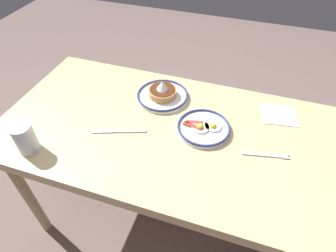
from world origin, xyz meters
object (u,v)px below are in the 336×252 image
(plate_near_main, at_px, (163,94))
(plate_center_pancakes, at_px, (204,128))
(butter_knife, at_px, (119,131))
(paper_napkin, at_px, (279,115))
(fork_near, at_px, (266,155))
(drinking_glass, at_px, (26,140))

(plate_near_main, height_order, plate_center_pancakes, plate_near_main)
(butter_knife, bearing_deg, paper_napkin, -153.23)
(butter_knife, bearing_deg, fork_near, -174.17)
(plate_center_pancakes, distance_m, paper_napkin, 0.37)
(plate_near_main, distance_m, butter_knife, 0.30)
(fork_near, bearing_deg, plate_center_pancakes, -13.54)
(paper_napkin, xyz_separation_m, butter_knife, (0.65, 0.33, 0.00))
(paper_napkin, relative_size, butter_knife, 0.66)
(fork_near, relative_size, butter_knife, 0.82)
(fork_near, bearing_deg, paper_napkin, -98.72)
(fork_near, bearing_deg, plate_near_main, -23.25)
(fork_near, height_order, butter_knife, same)
(plate_near_main, bearing_deg, butter_knife, 69.97)
(plate_center_pancakes, relative_size, fork_near, 1.23)
(paper_napkin, bearing_deg, plate_near_main, 4.99)
(plate_near_main, xyz_separation_m, paper_napkin, (-0.55, -0.05, -0.02))
(plate_center_pancakes, bearing_deg, plate_near_main, -32.57)
(plate_center_pancakes, distance_m, fork_near, 0.27)
(plate_near_main, bearing_deg, fork_near, 156.75)
(plate_center_pancakes, height_order, drinking_glass, drinking_glass)
(plate_near_main, bearing_deg, paper_napkin, -175.01)
(plate_near_main, height_order, fork_near, plate_near_main)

